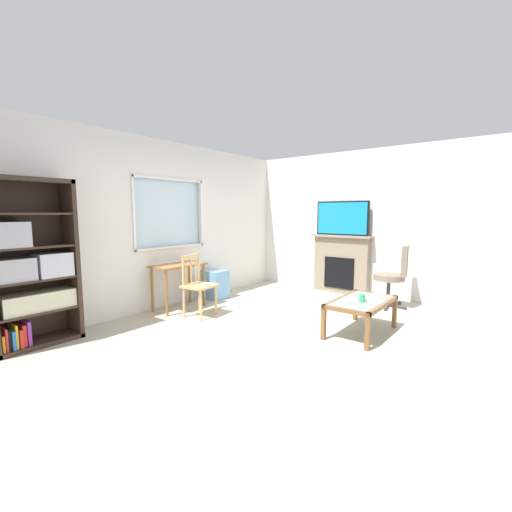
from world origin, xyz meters
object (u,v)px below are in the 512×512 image
object	(u,v)px
wooden_chair	(198,285)
office_chair	(395,273)
sippy_cup	(362,298)
fireplace	(341,264)
coffee_table	(361,305)
desk_under_window	(179,272)
plastic_drawer_unit	(215,284)
bookshelf	(29,270)
tv	(342,218)

from	to	relation	value
wooden_chair	office_chair	bearing A→B (deg)	-43.43
wooden_chair	sippy_cup	xyz separation A→B (m)	(0.66, -2.21, 0.01)
fireplace	coffee_table	xyz separation A→B (m)	(-1.95, -1.16, -0.18)
desk_under_window	coffee_table	distance (m)	2.78
plastic_drawer_unit	sippy_cup	xyz separation A→B (m)	(-0.25, -2.78, 0.23)
office_chair	coffee_table	size ratio (longest dim) A/B	0.97
desk_under_window	wooden_chair	distance (m)	0.53
plastic_drawer_unit	fireplace	size ratio (longest dim) A/B	0.43
desk_under_window	sippy_cup	world-z (taller)	desk_under_window
bookshelf	office_chair	world-z (taller)	bookshelf
wooden_chair	plastic_drawer_unit	bearing A→B (deg)	31.71
coffee_table	tv	bearing A→B (deg)	30.84
wooden_chair	desk_under_window	bearing A→B (deg)	82.23
sippy_cup	desk_under_window	bearing A→B (deg)	102.21
fireplace	tv	xyz separation A→B (m)	(-0.02, 0.00, 0.86)
desk_under_window	plastic_drawer_unit	size ratio (longest dim) A/B	1.70
tv	coffee_table	world-z (taller)	tv
bookshelf	fireplace	xyz separation A→B (m)	(4.64, -1.65, -0.33)
office_chair	coffee_table	xyz separation A→B (m)	(-1.52, -0.05, -0.19)
tv	coffee_table	xyz separation A→B (m)	(-1.94, -1.16, -1.04)
coffee_table	sippy_cup	world-z (taller)	sippy_cup
desk_under_window	plastic_drawer_unit	world-z (taller)	desk_under_window
coffee_table	desk_under_window	bearing A→B (deg)	103.89
fireplace	coffee_table	size ratio (longest dim) A/B	1.12
bookshelf	coffee_table	size ratio (longest dim) A/B	1.84
bookshelf	wooden_chair	xyz separation A→B (m)	(1.95, -0.62, -0.41)
office_chair	fireplace	bearing A→B (deg)	68.48
fireplace	sippy_cup	xyz separation A→B (m)	(-2.03, -1.19, -0.08)
tv	plastic_drawer_unit	bearing A→B (deg)	137.95
desk_under_window	coffee_table	xyz separation A→B (m)	(0.67, -2.69, -0.22)
plastic_drawer_unit	office_chair	xyz separation A→B (m)	(1.34, -2.70, 0.31)
bookshelf	tv	distance (m)	4.93
sippy_cup	coffee_table	bearing A→B (deg)	24.75
plastic_drawer_unit	coffee_table	distance (m)	2.75
sippy_cup	plastic_drawer_unit	bearing A→B (deg)	84.80
plastic_drawer_unit	office_chair	size ratio (longest dim) A/B	0.50
fireplace	office_chair	size ratio (longest dim) A/B	1.15
plastic_drawer_unit	desk_under_window	bearing A→B (deg)	-176.61
desk_under_window	fireplace	world-z (taller)	fireplace
fireplace	tv	distance (m)	0.86
wooden_chair	sippy_cup	bearing A→B (deg)	-73.38
plastic_drawer_unit	tv	size ratio (longest dim) A/B	0.49
wooden_chair	sippy_cup	size ratio (longest dim) A/B	10.00
bookshelf	office_chair	distance (m)	5.03
fireplace	tv	world-z (taller)	tv
wooden_chair	tv	size ratio (longest dim) A/B	0.90
fireplace	office_chair	world-z (taller)	fireplace
wooden_chair	coffee_table	world-z (taller)	wooden_chair
bookshelf	sippy_cup	size ratio (longest dim) A/B	21.02
desk_under_window	tv	distance (m)	3.13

